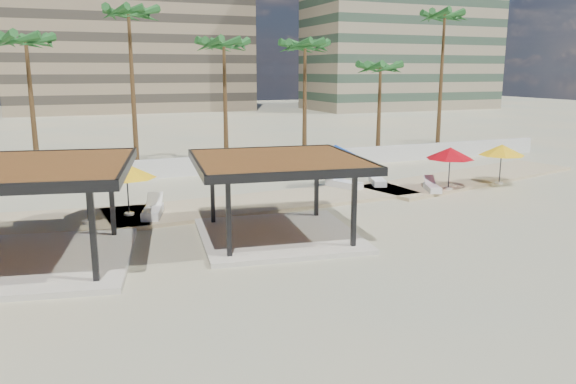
% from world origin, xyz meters
% --- Properties ---
extents(ground, '(200.00, 200.00, 0.00)m').
position_xyz_m(ground, '(0.00, 0.00, 0.00)').
color(ground, '#C9B485').
rests_on(ground, ground).
extents(promenade, '(44.45, 7.97, 0.24)m').
position_xyz_m(promenade, '(2.00, 7.67, 0.06)').
color(promenade, '#C6B284').
rests_on(promenade, ground).
extents(boundary_wall, '(56.00, 0.30, 1.20)m').
position_xyz_m(boundary_wall, '(0.00, 16.00, 0.60)').
color(boundary_wall, silver).
rests_on(boundary_wall, ground).
extents(building_mid, '(38.00, 16.00, 30.40)m').
position_xyz_m(building_mid, '(4.00, 78.00, 14.27)').
color(building_mid, '#847259').
rests_on(building_mid, ground).
extents(building_east, '(32.00, 15.00, 36.40)m').
position_xyz_m(building_east, '(48.00, 66.00, 17.27)').
color(building_east, gray).
rests_on(building_east, ground).
extents(pavilion_central, '(7.24, 7.24, 3.27)m').
position_xyz_m(pavilion_central, '(0.26, 1.37, 1.95)').
color(pavilion_central, beige).
rests_on(pavilion_central, ground).
extents(pavilion_west, '(8.20, 8.20, 3.54)m').
position_xyz_m(pavilion_west, '(-8.85, 1.57, 2.11)').
color(pavilion_west, beige).
rests_on(pavilion_west, ground).
extents(umbrella_b, '(3.10, 3.10, 2.35)m').
position_xyz_m(umbrella_b, '(-4.95, 6.62, 2.20)').
color(umbrella_b, beige).
rests_on(umbrella_b, promenade).
extents(umbrella_c, '(2.80, 2.80, 2.32)m').
position_xyz_m(umbrella_c, '(12.04, 5.80, 2.18)').
color(umbrella_c, beige).
rests_on(umbrella_c, promenade).
extents(umbrella_d, '(2.81, 2.81, 2.31)m').
position_xyz_m(umbrella_d, '(6.78, 9.20, 2.16)').
color(umbrella_d, beige).
rests_on(umbrella_d, promenade).
extents(umbrella_e, '(3.08, 3.08, 2.28)m').
position_xyz_m(umbrella_e, '(15.72, 5.92, 2.14)').
color(umbrella_e, beige).
rests_on(umbrella_e, promenade).
extents(umbrella_f, '(4.04, 4.04, 2.83)m').
position_xyz_m(umbrella_f, '(-6.73, 5.80, 2.61)').
color(umbrella_f, beige).
rests_on(umbrella_f, promenade).
extents(lounger_a, '(1.34, 2.39, 0.86)m').
position_xyz_m(lounger_a, '(-3.96, 6.12, 0.39)').
color(lounger_a, white).
rests_on(lounger_a, promenade).
extents(lounger_b, '(1.35, 2.20, 0.79)m').
position_xyz_m(lounger_b, '(9.18, 8.55, 0.37)').
color(lounger_b, white).
rests_on(lounger_b, promenade).
extents(lounger_c, '(1.56, 2.42, 0.88)m').
position_xyz_m(lounger_c, '(6.93, 8.48, 0.39)').
color(lounger_c, white).
rests_on(lounger_c, promenade).
extents(lounger_d, '(1.24, 1.95, 0.70)m').
position_xyz_m(lounger_d, '(10.99, 5.84, 0.35)').
color(lounger_d, white).
rests_on(lounger_d, promenade).
extents(palm_c, '(3.00, 3.00, 9.13)m').
position_xyz_m(palm_c, '(-9.00, 18.10, 7.98)').
color(palm_c, brown).
rests_on(palm_c, ground).
extents(palm_d, '(3.00, 3.00, 10.96)m').
position_xyz_m(palm_d, '(-3.00, 18.90, 9.69)').
color(palm_d, brown).
rests_on(palm_d, ground).
extents(palm_e, '(3.00, 3.00, 9.12)m').
position_xyz_m(palm_e, '(3.00, 18.40, 7.97)').
color(palm_e, brown).
rests_on(palm_e, ground).
extents(palm_f, '(3.00, 3.00, 9.12)m').
position_xyz_m(palm_f, '(9.00, 18.60, 7.96)').
color(palm_f, brown).
rests_on(palm_f, ground).
extents(palm_g, '(3.00, 3.00, 7.63)m').
position_xyz_m(palm_g, '(15.00, 18.20, 6.56)').
color(palm_g, brown).
rests_on(palm_g, ground).
extents(palm_h, '(3.00, 3.00, 11.60)m').
position_xyz_m(palm_h, '(21.00, 18.80, 10.28)').
color(palm_h, brown).
rests_on(palm_h, ground).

